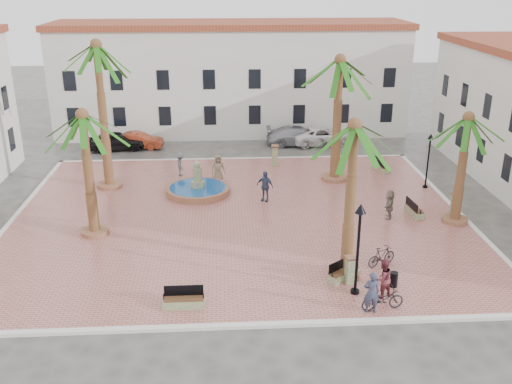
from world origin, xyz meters
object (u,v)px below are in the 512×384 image
palm_s (354,143)px  car_red (138,140)px  bicycle_b (382,256)px  pedestrian_fountain_b (265,186)px  bench_se (344,273)px  cyclist_a (371,292)px  cyclist_b (383,278)px  fountain (198,189)px  bench_ne (381,167)px  bicycle_a (383,299)px  bench_e (414,211)px  bollard_se (350,269)px  bollard_e (455,205)px  pedestrian_fountain_a (218,169)px  car_white (322,136)px  palm_nw (97,60)px  litter_bin (394,279)px  car_black (117,141)px  bollard_n (275,155)px  palm_ne (340,74)px  pedestrian_east (390,204)px  palm_e (467,131)px  pedestrian_north (181,164)px  bench_s (184,302)px  lamppost_e (429,151)px  car_silver (298,136)px  lamppost_s (359,234)px  palm_sw (84,130)px

palm_s → car_red: 25.83m
bicycle_b → pedestrian_fountain_b: pedestrian_fountain_b is taller
bench_se → cyclist_a: bearing=-115.4°
cyclist_b → pedestrian_fountain_b: 12.26m
fountain → bench_ne: fountain is taller
bicycle_a → bench_e: bearing=-33.8°
bollard_se → bollard_e: bollard_e is taller
pedestrian_fountain_a → bench_ne: bearing=-2.4°
pedestrian_fountain_a → car_white: (8.61, 9.13, -0.38)m
palm_nw → bench_ne: palm_nw is taller
litter_bin → pedestrian_fountain_a: pedestrian_fountain_a is taller
bench_se → car_black: 25.88m
litter_bin → bollard_n: bearing=102.2°
palm_ne → palm_nw: bearing=-178.1°
palm_s → car_red: (-12.48, 21.84, -5.89)m
bicycle_b → pedestrian_fountain_b: bearing=2.7°
bollard_se → car_white: (2.62, 22.95, -0.12)m
cyclist_a → pedestrian_east: (3.46, 9.56, -0.07)m
palm_e → pedestrian_fountain_b: (-10.54, 3.82, -4.34)m
car_white → pedestrian_north: bearing=114.2°
bench_s → pedestrian_fountain_a: (1.41, 15.38, 0.69)m
car_black → palm_s: bearing=-155.9°
palm_nw → bench_s: palm_nw is taller
fountain → bollard_se: bearing=-58.4°
bench_ne → car_black: size_ratio=0.42×
bollard_e → lamppost_e: bearing=90.0°
bollard_se → car_black: 26.35m
lamppost_e → cyclist_a: 16.14m
bollard_se → car_silver: size_ratio=0.25×
bench_s → lamppost_e: size_ratio=0.48×
bench_s → car_white: bearing=67.7°
bench_ne → palm_nw: bearing=86.0°
car_white → bollard_se: bearing=163.4°
cyclist_a → car_black: 28.57m
palm_s → bench_se: palm_s is taller
palm_e → bollard_n: (-9.30, 10.68, -4.51)m
palm_s → bench_s: 9.90m
car_black → car_white: size_ratio=0.86×
bicycle_a → pedestrian_fountain_a: 17.48m
bollard_n → bicycle_b: size_ratio=0.92×
lamppost_s → bollard_se: size_ratio=3.17×
palm_e → car_red: palm_e is taller
palm_sw → bollard_e: 20.91m
palm_nw → car_white: palm_nw is taller
cyclist_a → pedestrian_north: bearing=-61.3°
bollard_se → pedestrian_north: 17.54m
car_black → palm_e: bearing=-135.5°
palm_s → car_white: size_ratio=1.44×
car_white → bicycle_a: bearing=166.0°
palm_nw → bicycle_b: palm_nw is taller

